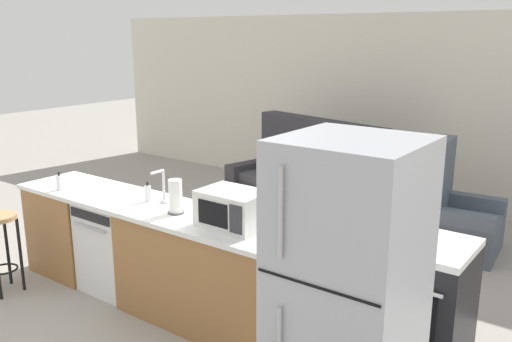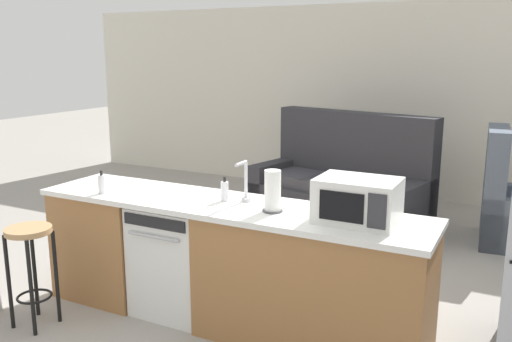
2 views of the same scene
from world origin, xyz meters
name	(u,v)px [view 2 (image 2 of 2)]	position (x,y,z in m)	size (l,w,h in m)	color
ground_plane	(209,315)	(0.00, 0.00, 0.00)	(24.00, 24.00, 0.00)	gray
wall_back	(391,101)	(0.30, 4.20, 1.30)	(10.00, 0.06, 2.60)	silver
kitchen_counter	(236,269)	(0.24, 0.00, 0.42)	(2.94, 0.66, 0.90)	#9E6B3D
dishwasher	(180,257)	(-0.25, 0.00, 0.42)	(0.58, 0.61, 0.84)	white
microwave	(358,200)	(1.11, 0.00, 1.04)	(0.50, 0.37, 0.28)	white
sink_faucet	(245,184)	(0.27, 0.09, 1.03)	(0.07, 0.17, 0.30)	silver
paper_towel_roll	(273,191)	(0.54, -0.03, 1.04)	(0.14, 0.14, 0.28)	#4C4C51
soap_bottle	(225,191)	(0.12, 0.05, 0.97)	(0.06, 0.06, 0.18)	silver
dish_soap_bottle	(102,184)	(-0.81, -0.19, 0.97)	(0.06, 0.06, 0.18)	silver
bar_stool	(31,255)	(-1.04, -0.69, 0.54)	(0.32, 0.32, 0.74)	tan
couch	(343,189)	(0.15, 2.71, 0.39)	(2.15, 1.33, 1.27)	#2D2D33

